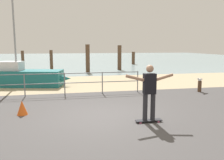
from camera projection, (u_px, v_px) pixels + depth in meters
The scene contains 15 objects.
ground_plane at pixel (114, 128), 6.53m from camera, with size 24.00×10.00×0.04m, color #474444.
beach_strip at pixel (87, 83), 14.28m from camera, with size 24.00×6.00×0.04m, color tan.
sea_surface at pixel (72, 58), 41.40m from camera, with size 72.00×50.00×0.04m, color #849EA3.
railing_fence at pixel (45, 81), 10.44m from camera, with size 8.78×0.05×1.05m.
sailboat at pixel (25, 77), 13.06m from camera, with size 5.07×2.34×5.59m.
skateboard at pixel (149, 120), 6.94m from camera, with size 0.80×0.21×0.08m.
skateboarder at pixel (149, 89), 6.80m from camera, with size 1.45×0.22×1.65m.
bollard_short at pixel (200, 87), 11.46m from camera, with size 0.18×0.18×0.55m, color #513826.
seagull at pixel (200, 80), 11.39m from camera, with size 0.45×0.29×0.18m.
groyne_post_0 at pixel (23, 59), 24.44m from camera, with size 0.31×0.31×1.74m, color #513826.
groyne_post_1 at pixel (51, 60), 21.45m from camera, with size 0.29×0.29×1.86m, color #513826.
groyne_post_2 at pixel (88, 59), 19.57m from camera, with size 0.35×0.35×2.36m, color #513826.
groyne_post_3 at pixel (119, 58), 21.64m from camera, with size 0.36×0.36×2.30m, color #513826.
groyne_post_4 at pixel (133, 58), 28.00m from camera, with size 0.38×0.38×1.52m, color #513826.
traffic_cone at pixel (22, 108), 7.65m from camera, with size 0.36×0.36×0.50m, color #E55919.
Camera 1 is at (-1.32, -7.12, 2.29)m, focal length 37.27 mm.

